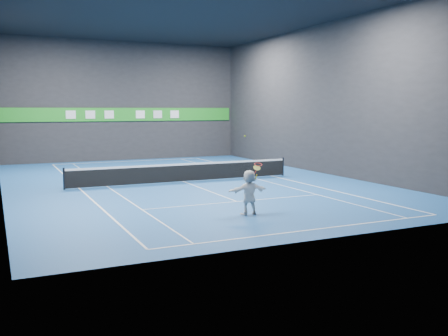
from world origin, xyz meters
name	(u,v)px	position (x,y,z in m)	size (l,w,h in m)	color
ground	(184,182)	(0.00, 0.00, 0.00)	(26.00, 26.00, 0.00)	#1A4D91
ceiling	(183,10)	(0.00, 0.00, 9.00)	(26.00, 26.00, 0.00)	black
wall_back	(124,101)	(0.00, 13.00, 4.50)	(18.00, 0.10, 9.00)	#232326
wall_front	(337,88)	(0.00, -13.00, 4.50)	(18.00, 0.10, 9.00)	#232326
wall_right	(324,99)	(9.00, 0.00, 4.50)	(0.10, 26.00, 9.00)	#232326
baseline_near	(312,230)	(0.00, -11.89, 0.00)	(10.98, 0.08, 0.01)	white
baseline_far	(129,161)	(0.00, 11.89, 0.00)	(10.98, 0.08, 0.01)	white
sideline_doubles_left	(79,189)	(-5.49, 0.00, 0.00)	(0.08, 23.78, 0.01)	white
sideline_doubles_right	(272,176)	(5.49, 0.00, 0.00)	(0.08, 23.78, 0.01)	white
sideline_singles_left	(108,187)	(-4.11, 0.00, 0.00)	(0.06, 23.78, 0.01)	white
sideline_singles_right	(252,177)	(4.11, 0.00, 0.00)	(0.06, 23.78, 0.01)	white
service_line_near	(237,202)	(0.00, -6.40, 0.00)	(8.23, 0.06, 0.01)	white
service_line_far	(150,169)	(0.00, 6.40, 0.00)	(8.23, 0.06, 0.01)	white
center_service_line	(184,182)	(0.00, 0.00, 0.00)	(0.06, 12.80, 0.01)	white
player	(249,192)	(-0.74, -8.91, 0.83)	(1.54, 0.49, 1.66)	white
tennis_ball	(245,136)	(-0.88, -8.83, 2.91)	(0.07, 0.07, 0.07)	#BADA24
tennis_net	(184,172)	(0.00, 0.00, 0.54)	(12.50, 0.10, 1.07)	black
sponsor_banner	(125,114)	(0.00, 12.93, 3.50)	(17.64, 0.11, 1.00)	#1F8F22
tennis_racket	(258,167)	(-0.36, -8.86, 1.76)	(0.46, 0.42, 0.66)	red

